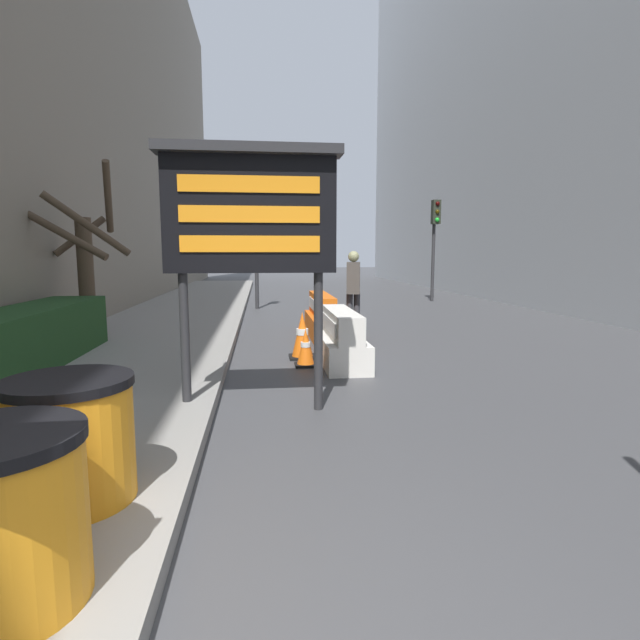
# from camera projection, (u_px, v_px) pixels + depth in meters

# --- Properties ---
(bare_tree) EXTENTS (1.85, 1.70, 3.27)m
(bare_tree) POSITION_uv_depth(u_px,v_px,m) (85.00, 259.00, 9.16)
(bare_tree) COLOR #4C3D2D
(bare_tree) RESTS_ON sidewalk_left
(barrel_drum_middle) EXTENTS (0.80, 0.80, 0.82)m
(barrel_drum_middle) POSITION_uv_depth(u_px,v_px,m) (71.00, 440.00, 3.21)
(barrel_drum_middle) COLOR orange
(barrel_drum_middle) RESTS_ON sidewalk_left
(message_board) EXTENTS (1.92, 0.36, 2.85)m
(message_board) POSITION_uv_depth(u_px,v_px,m) (250.00, 215.00, 5.24)
(message_board) COLOR #28282B
(message_board) RESTS_ON ground_plane
(jersey_barrier_white) EXTENTS (0.65, 1.93, 0.85)m
(jersey_barrier_white) POSITION_uv_depth(u_px,v_px,m) (341.00, 340.00, 7.91)
(jersey_barrier_white) COLOR silver
(jersey_barrier_white) RESTS_ON ground_plane
(jersey_barrier_orange_far) EXTENTS (0.54, 2.17, 0.89)m
(jersey_barrier_orange_far) POSITION_uv_depth(u_px,v_px,m) (322.00, 318.00, 10.45)
(jersey_barrier_orange_far) COLOR orange
(jersey_barrier_orange_far) RESTS_ON ground_plane
(traffic_cone_near) EXTENTS (0.33, 0.33, 0.59)m
(traffic_cone_near) POSITION_uv_depth(u_px,v_px,m) (306.00, 348.00, 7.72)
(traffic_cone_near) COLOR black
(traffic_cone_near) RESTS_ON ground_plane
(traffic_cone_mid) EXTENTS (0.33, 0.33, 0.59)m
(traffic_cone_mid) POSITION_uv_depth(u_px,v_px,m) (337.00, 330.00, 9.46)
(traffic_cone_mid) COLOR black
(traffic_cone_mid) RESTS_ON ground_plane
(traffic_cone_far) EXTENTS (0.44, 0.44, 0.78)m
(traffic_cone_far) POSITION_uv_depth(u_px,v_px,m) (302.00, 336.00, 8.29)
(traffic_cone_far) COLOR black
(traffic_cone_far) RESTS_ON ground_plane
(traffic_light_near_curb) EXTENTS (0.28, 0.44, 3.42)m
(traffic_light_near_curb) POSITION_uv_depth(u_px,v_px,m) (256.00, 229.00, 15.35)
(traffic_light_near_curb) COLOR #2D2D30
(traffic_light_near_curb) RESTS_ON ground_plane
(traffic_light_far_side) EXTENTS (0.28, 0.44, 3.61)m
(traffic_light_far_side) POSITION_uv_depth(u_px,v_px,m) (435.00, 228.00, 17.83)
(traffic_light_far_side) COLOR #2D2D30
(traffic_light_far_side) RESTS_ON ground_plane
(pedestrian_worker) EXTENTS (0.37, 0.52, 1.79)m
(pedestrian_worker) POSITION_uv_depth(u_px,v_px,m) (353.00, 285.00, 10.89)
(pedestrian_worker) COLOR #333338
(pedestrian_worker) RESTS_ON ground_plane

